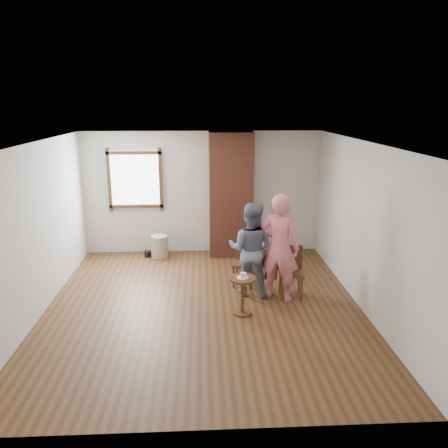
{
  "coord_description": "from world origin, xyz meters",
  "views": [
    {
      "loc": [
        -0.0,
        -6.41,
        3.17
      ],
      "look_at": [
        0.37,
        0.8,
        1.15
      ],
      "focal_mm": 35.0,
      "sensor_mm": 36.0,
      "label": 1
    }
  ],
  "objects_px": {
    "side_table": "(242,290)",
    "person_pink": "(279,248)",
    "dining_chair_left": "(244,260)",
    "dining_chair_right": "(291,268)",
    "man": "(251,249)",
    "stoneware_crock": "(160,246)"
  },
  "relations": [
    {
      "from": "dining_chair_left",
      "to": "side_table",
      "type": "bearing_deg",
      "value": -82.61
    },
    {
      "from": "side_table",
      "to": "person_pink",
      "type": "xyz_separation_m",
      "value": [
        0.64,
        0.5,
        0.5
      ]
    },
    {
      "from": "side_table",
      "to": "person_pink",
      "type": "height_order",
      "value": "person_pink"
    },
    {
      "from": "dining_chair_right",
      "to": "man",
      "type": "height_order",
      "value": "man"
    },
    {
      "from": "dining_chair_left",
      "to": "man",
      "type": "height_order",
      "value": "man"
    },
    {
      "from": "side_table",
      "to": "stoneware_crock",
      "type": "bearing_deg",
      "value": 119.5
    },
    {
      "from": "side_table",
      "to": "person_pink",
      "type": "relative_size",
      "value": 0.33
    },
    {
      "from": "dining_chair_left",
      "to": "man",
      "type": "relative_size",
      "value": 0.5
    },
    {
      "from": "dining_chair_right",
      "to": "man",
      "type": "distance_m",
      "value": 0.75
    },
    {
      "from": "dining_chair_right",
      "to": "person_pink",
      "type": "xyz_separation_m",
      "value": [
        -0.23,
        -0.14,
        0.42
      ]
    },
    {
      "from": "person_pink",
      "to": "man",
      "type": "bearing_deg",
      "value": -3.15
    },
    {
      "from": "stoneware_crock",
      "to": "dining_chair_right",
      "type": "height_order",
      "value": "dining_chair_right"
    },
    {
      "from": "dining_chair_right",
      "to": "stoneware_crock",
      "type": "bearing_deg",
      "value": 144.61
    },
    {
      "from": "stoneware_crock",
      "to": "side_table",
      "type": "height_order",
      "value": "side_table"
    },
    {
      "from": "dining_chair_left",
      "to": "side_table",
      "type": "height_order",
      "value": "dining_chair_left"
    },
    {
      "from": "stoneware_crock",
      "to": "dining_chair_left",
      "type": "distance_m",
      "value": 2.25
    },
    {
      "from": "stoneware_crock",
      "to": "man",
      "type": "height_order",
      "value": "man"
    },
    {
      "from": "man",
      "to": "side_table",
      "type": "bearing_deg",
      "value": 94.2
    },
    {
      "from": "person_pink",
      "to": "stoneware_crock",
      "type": "bearing_deg",
      "value": -19.55
    },
    {
      "from": "side_table",
      "to": "person_pink",
      "type": "bearing_deg",
      "value": 38.06
    },
    {
      "from": "stoneware_crock",
      "to": "man",
      "type": "bearing_deg",
      "value": -48.38
    },
    {
      "from": "person_pink",
      "to": "side_table",
      "type": "bearing_deg",
      "value": 63.75
    }
  ]
}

